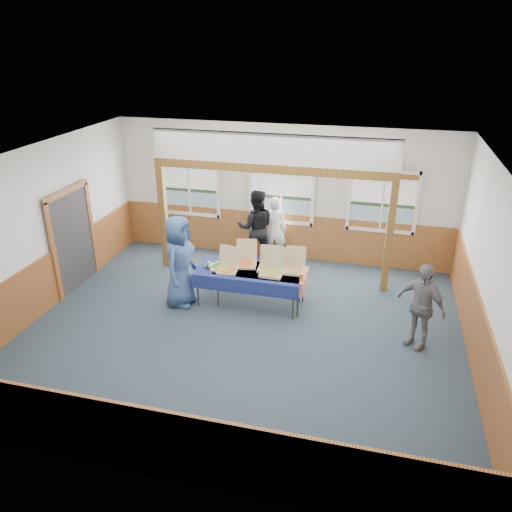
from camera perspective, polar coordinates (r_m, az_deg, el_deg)
The scene contains 31 objects.
floor at distance 9.36m, azimuth -1.56°, elevation -8.51°, with size 8.00×8.00×0.00m, color #293744.
ceiling at distance 8.08m, azimuth -1.82°, elevation 10.91°, with size 8.00×8.00×0.00m, color white.
wall_back at distance 11.79m, azimuth 3.00°, elevation 7.18°, with size 8.00×8.00×0.00m, color silver.
wall_front at distance 5.77m, azimuth -11.46°, elevation -13.31°, with size 8.00×8.00×0.00m, color silver.
wall_left at distance 10.36m, azimuth -23.50°, elevation 2.66°, with size 8.00×8.00×0.00m, color silver.
wall_right at distance 8.51m, azimuth 25.22°, elevation -2.26°, with size 8.00×8.00×0.00m, color silver.
wainscot_back at distance 12.12m, azimuth 2.87°, elevation 2.40°, with size 7.98×0.05×1.10m, color brown.
wainscot_front at distance 6.47m, azimuth -10.55°, elevation -20.57°, with size 7.98×0.05×1.10m, color brown.
wainscot_left at distance 10.75m, azimuth -22.47°, elevation -2.55°, with size 0.05×6.98×1.10m, color brown.
wainscot_right at distance 8.99m, azimuth 23.88°, elevation -8.25°, with size 0.05×6.98×1.10m, color brown.
cased_opening at distance 11.20m, azimuth -20.21°, elevation 1.72°, with size 0.06×1.30×2.10m, color #2E2E2E.
window_left at distance 12.36m, azimuth -7.64°, elevation 8.20°, with size 1.56×0.10×1.46m.
window_mid at distance 11.73m, azimuth 2.97°, elevation 7.49°, with size 1.56×0.10×1.46m.
window_right at distance 11.52m, azimuth 14.31°, elevation 6.44°, with size 1.56×0.10×1.46m.
post_left at distance 11.58m, azimuth -10.52°, elevation 4.38°, with size 0.15×0.15×2.40m, color #543412.
post_right at distance 10.59m, azimuth 14.99°, elevation 2.02°, with size 0.15×0.15×2.40m, color #543412.
cross_beam at distance 10.42m, azimuth 1.76°, elevation 9.97°, with size 5.15×0.18×0.18m, color #543412.
table_left at distance 9.88m, azimuth -0.78°, elevation -1.91°, with size 2.27×1.47×0.76m.
table_right at distance 9.88m, azimuth 0.55°, elevation -1.96°, with size 1.96×1.49×0.76m.
pizza_box_a at distance 9.84m, azimuth -3.22°, elevation -1.32°, with size 0.41×0.49×0.41m.
pizza_box_b at distance 9.89m, azimuth 1.40°, elevation -1.12°, with size 0.41×0.49×0.42m.
pizza_box_c at distance 9.92m, azimuth -3.75°, elevation -1.10°, with size 0.46×0.53×0.41m.
pizza_box_d at distance 10.07m, azimuth -1.16°, elevation -0.62°, with size 0.51×0.58×0.46m.
pizza_box_e at distance 9.70m, azimuth 1.89°, elevation -1.64°, with size 0.45×0.54×0.47m.
pizza_box_f at distance 9.83m, azimuth 4.42°, elevation -1.36°, with size 0.43×0.51×0.44m.
veggie_tray at distance 10.05m, azimuth -4.92°, elevation -1.01°, with size 0.37×0.37×0.09m.
drink_glass at distance 9.45m, azimuth 5.21°, elevation -2.44°, with size 0.07×0.07×0.15m, color #AB7E1C.
woman_white at distance 11.70m, azimuth 2.06°, elevation 2.97°, with size 0.59×0.39×1.63m, color silver.
woman_black at distance 11.59m, azimuth 0.00°, elevation 3.26°, with size 0.88×0.68×1.81m, color black.
man_blue at distance 9.93m, azimuth -8.76°, elevation -0.60°, with size 0.91×0.60×1.87m, color #345183.
person_grey at distance 9.03m, azimuth 18.31°, elevation -5.41°, with size 0.92×0.38×1.57m, color slate.
Camera 1 is at (2.18, -7.55, 5.08)m, focal length 35.00 mm.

